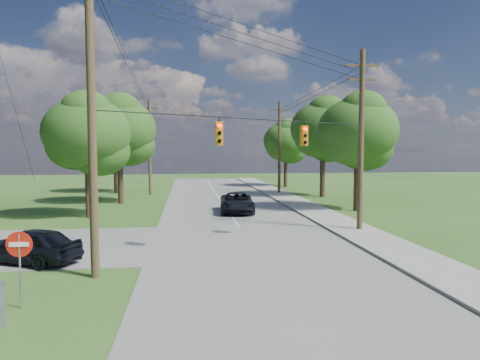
{
  "coord_description": "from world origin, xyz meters",
  "views": [
    {
      "loc": [
        -1.19,
        -15.83,
        4.74
      ],
      "look_at": [
        1.43,
        5.0,
        3.27
      ],
      "focal_mm": 32.0,
      "sensor_mm": 36.0,
      "label": 1
    }
  ],
  "objects": [
    {
      "name": "pole_north_w",
      "position": [
        -5.0,
        30.0,
        5.13
      ],
      "size": [
        2.0,
        0.32,
        10.0
      ],
      "color": "brown",
      "rests_on": "ground"
    },
    {
      "name": "pole_north_e",
      "position": [
        8.9,
        30.0,
        5.13
      ],
      "size": [
        2.0,
        0.32,
        10.0
      ],
      "color": "brown",
      "rests_on": "ground"
    },
    {
      "name": "tree_e_far",
      "position": [
        11.5,
        38.0,
        5.92
      ],
      "size": [
        5.8,
        5.8,
        8.32
      ],
      "color": "#432F21",
      "rests_on": "ground"
    },
    {
      "name": "sidewalk_east",
      "position": [
        8.7,
        5.0,
        0.06
      ],
      "size": [
        2.6,
        100.0,
        0.12
      ],
      "primitive_type": "cube",
      "color": "gray",
      "rests_on": "ground"
    },
    {
      "name": "ground",
      "position": [
        0.0,
        0.0,
        0.0
      ],
      "size": [
        140.0,
        140.0,
        0.0
      ],
      "primitive_type": "plane",
      "color": "#2C511B",
      "rests_on": "ground"
    },
    {
      "name": "tree_w_near",
      "position": [
        -8.0,
        15.0,
        5.92
      ],
      "size": [
        6.0,
        6.0,
        8.4
      ],
      "color": "#432F21",
      "rests_on": "ground"
    },
    {
      "name": "pole_ne",
      "position": [
        8.9,
        8.0,
        5.47
      ],
      "size": [
        2.0,
        0.32,
        10.5
      ],
      "color": "brown",
      "rests_on": "ground"
    },
    {
      "name": "tree_w_mid",
      "position": [
        -7.0,
        23.0,
        6.58
      ],
      "size": [
        6.4,
        6.4,
        9.22
      ],
      "color": "#432F21",
      "rests_on": "ground"
    },
    {
      "name": "main_road",
      "position": [
        2.0,
        5.0,
        0.01
      ],
      "size": [
        10.0,
        100.0,
        0.03
      ],
      "primitive_type": "cube",
      "color": "gray",
      "rests_on": "ground"
    },
    {
      "name": "power_lines",
      "position": [
        1.5,
        11.54,
        9.15
      ],
      "size": [
        13.93,
        29.62,
        4.93
      ],
      "color": "black",
      "rests_on": "ground"
    },
    {
      "name": "pole_sw",
      "position": [
        -4.6,
        0.4,
        6.23
      ],
      "size": [
        2.0,
        0.32,
        12.0
      ],
      "color": "brown",
      "rests_on": "ground"
    },
    {
      "name": "car_cross_dark",
      "position": [
        -7.71,
        2.7,
        0.78
      ],
      "size": [
        4.72,
        3.42,
        1.49
      ],
      "primitive_type": "imported",
      "rotation": [
        0.0,
        0.0,
        -2.0
      ],
      "color": "black",
      "rests_on": "cross_road"
    },
    {
      "name": "traffic_signals",
      "position": [
        2.55,
        4.43,
        5.5
      ],
      "size": [
        4.91,
        3.27,
        1.05
      ],
      "color": "orange",
      "rests_on": "ground"
    },
    {
      "name": "car_main_north",
      "position": [
        2.6,
        16.14,
        0.78
      ],
      "size": [
        2.84,
        5.52,
        1.49
      ],
      "primitive_type": "imported",
      "rotation": [
        0.0,
        0.0,
        -0.07
      ],
      "color": "black",
      "rests_on": "main_road"
    },
    {
      "name": "tree_e_near",
      "position": [
        12.0,
        16.0,
        6.25
      ],
      "size": [
        6.2,
        6.2,
        8.81
      ],
      "color": "#432F21",
      "rests_on": "ground"
    },
    {
      "name": "tree_w_far",
      "position": [
        -9.0,
        33.0,
        6.25
      ],
      "size": [
        6.0,
        6.0,
        8.73
      ],
      "color": "#432F21",
      "rests_on": "ground"
    },
    {
      "name": "tree_e_mid",
      "position": [
        12.5,
        26.0,
        6.91
      ],
      "size": [
        6.6,
        6.6,
        9.64
      ],
      "color": "#432F21",
      "rests_on": "ground"
    },
    {
      "name": "do_not_enter_sign",
      "position": [
        -6.15,
        -2.59,
        1.71
      ],
      "size": [
        0.78,
        0.09,
        2.34
      ],
      "rotation": [
        0.0,
        0.0,
        -0.04
      ],
      "color": "gray",
      "rests_on": "ground"
    }
  ]
}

